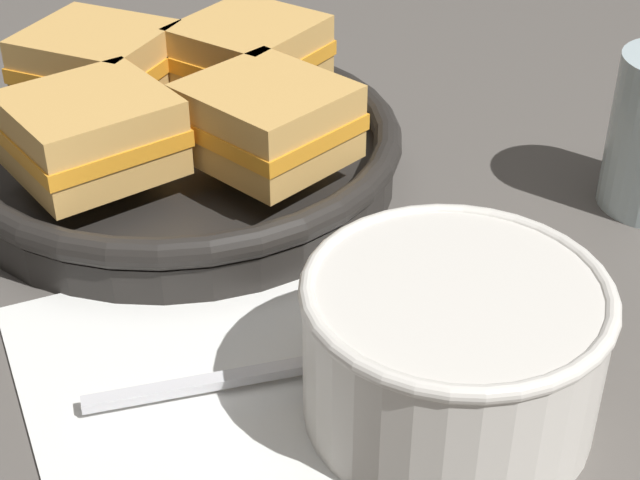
# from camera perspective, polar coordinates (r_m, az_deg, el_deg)

# --- Properties ---
(ground_plane) EXTENTS (4.00, 4.00, 0.00)m
(ground_plane) POSITION_cam_1_polar(r_m,az_deg,el_deg) (0.50, 0.29, -7.23)
(ground_plane) COLOR #56514C
(napkin) EXTENTS (0.25, 0.22, 0.00)m
(napkin) POSITION_cam_1_polar(r_m,az_deg,el_deg) (0.50, -4.23, -6.91)
(napkin) COLOR white
(napkin) RESTS_ON ground_plane
(soup_bowl) EXTENTS (0.14, 0.14, 0.08)m
(soup_bowl) POSITION_cam_1_polar(r_m,az_deg,el_deg) (0.45, 7.72, -5.94)
(soup_bowl) COLOR silver
(soup_bowl) RESTS_ON ground_plane
(spoon) EXTENTS (0.16, 0.03, 0.01)m
(spoon) POSITION_cam_1_polar(r_m,az_deg,el_deg) (0.48, -0.37, -7.20)
(spoon) COLOR silver
(spoon) RESTS_ON napkin
(skillet) EXTENTS (0.28, 0.28, 0.04)m
(skillet) POSITION_cam_1_polar(r_m,az_deg,el_deg) (0.64, -8.04, 5.05)
(skillet) COLOR black
(skillet) RESTS_ON ground_plane
(sandwich_near_left) EXTENTS (0.12, 0.12, 0.05)m
(sandwich_near_left) POSITION_cam_1_polar(r_m,az_deg,el_deg) (0.67, -4.14, 10.71)
(sandwich_near_left) COLOR tan
(sandwich_near_left) RESTS_ON skillet
(sandwich_near_right) EXTENTS (0.12, 0.12, 0.05)m
(sandwich_near_right) POSITION_cam_1_polar(r_m,az_deg,el_deg) (0.67, -12.82, 9.97)
(sandwich_near_right) COLOR tan
(sandwich_near_right) RESTS_ON skillet
(sandwich_far_left) EXTENTS (0.11, 0.11, 0.05)m
(sandwich_far_left) POSITION_cam_1_polar(r_m,az_deg,el_deg) (0.58, -13.17, 6.06)
(sandwich_far_left) COLOR tan
(sandwich_far_left) RESTS_ON skillet
(sandwich_far_right) EXTENTS (0.12, 0.12, 0.05)m
(sandwich_far_right) POSITION_cam_1_polar(r_m,az_deg,el_deg) (0.58, -3.23, 6.91)
(sandwich_far_right) COLOR tan
(sandwich_far_right) RESTS_ON skillet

